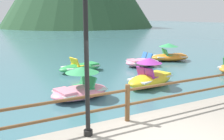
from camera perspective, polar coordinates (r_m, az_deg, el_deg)
ground_plane at (r=43.58m, az=-23.74°, el=7.50°), size 200.00×200.00×0.00m
dock_railing at (r=6.10m, az=3.64°, el=-6.72°), size 23.92×0.12×0.95m
lamp_post at (r=5.01m, az=-6.23°, el=13.02°), size 0.28×0.28×4.41m
pedal_boat_2 at (r=9.15m, az=-7.47°, el=-4.13°), size 2.49×1.74×1.18m
pedal_boat_3 at (r=14.95m, az=7.01°, el=1.84°), size 2.18×1.47×0.82m
pedal_boat_4 at (r=10.72m, az=8.98°, el=-1.63°), size 2.81×1.85×1.26m
pedal_boat_6 at (r=17.21m, az=13.38°, el=3.44°), size 2.90×2.17×1.19m
pedal_boat_7 at (r=13.52m, az=-7.30°, el=0.65°), size 2.66×1.50×0.81m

